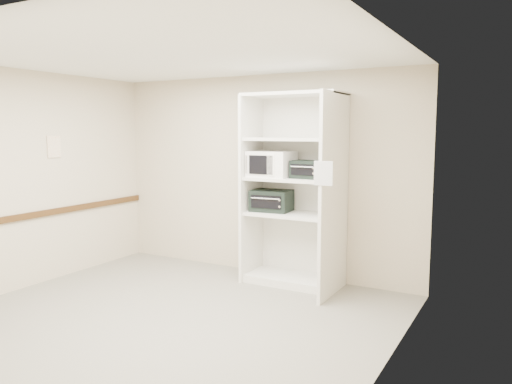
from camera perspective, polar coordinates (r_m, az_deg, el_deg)
The scene contains 12 objects.
floor at distance 5.48m, azimuth -9.64°, elevation -13.94°, with size 4.50×4.00×0.01m, color slate.
ceiling at distance 5.18m, azimuth -10.27°, elevation 15.20°, with size 4.50×4.00×0.01m, color white.
wall_back at distance 6.83m, azimuth 0.62°, elevation 1.93°, with size 4.50×0.02×2.70m, color beige.
wall_left at distance 6.80m, azimuth -24.91°, elevation 1.26°, with size 0.02×4.00×2.70m, color beige.
wall_right at distance 4.15m, azimuth 15.07°, elevation -1.55°, with size 0.02×4.00×2.70m, color beige.
shelving_unit at distance 6.29m, azimuth 4.68°, elevation -0.53°, with size 1.24×0.92×2.42m.
microwave at distance 6.36m, azimuth 1.78°, elevation 3.22°, with size 0.54×0.41×0.33m, color white.
toaster_oven_upper at distance 6.18m, azimuth 5.98°, elevation 2.58°, with size 0.38×0.29×0.22m, color black.
toaster_oven_lower at distance 6.45m, azimuth 1.80°, elevation -0.98°, with size 0.49×0.37×0.27m, color black.
paper_sign at distance 5.45m, azimuth 7.69°, elevation 2.13°, with size 0.21×0.01×0.26m, color white.
chair_rail at distance 6.83m, azimuth -24.61°, elevation -2.50°, with size 0.04×3.98×0.08m, color #3F260F.
wall_poster at distance 7.04m, azimuth -22.09°, elevation 4.82°, with size 0.01×0.20×0.28m, color white.
Camera 1 is at (3.22, -3.99, 1.94)m, focal length 35.00 mm.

